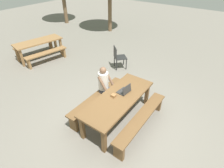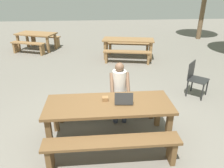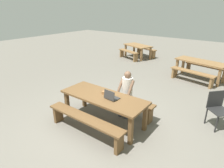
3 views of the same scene
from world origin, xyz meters
The scene contains 14 objects.
ground_plane centered at (0.00, 0.00, 0.00)m, with size 30.00×30.00×0.00m, color slate.
picnic_table_front centered at (0.00, 0.00, 0.64)m, with size 2.20×0.84×0.74m.
bench_near centered at (0.00, -0.67, 0.36)m, with size 2.10×0.30×0.47m.
bench_far centered at (0.00, 0.67, 0.36)m, with size 2.10×0.30×0.47m.
laptop centered at (0.26, -0.02, 0.79)m, with size 0.33×0.28×0.23m.
small_pouch centered at (-0.05, 0.11, 0.77)m, with size 0.10×0.10×0.07m.
person_seated centered at (0.26, 0.63, 0.72)m, with size 0.39×0.40×1.24m.
plastic_chair centered at (2.30, 1.56, 0.47)m, with size 0.62×0.62×0.88m.
picnic_table_mid centered at (-2.68, 6.34, 0.62)m, with size 1.81×1.35×0.73m.
bench_mid_south centered at (-2.91, 5.72, 0.35)m, with size 1.48×0.78×0.48m.
bench_mid_north centered at (-2.46, 6.95, 0.35)m, with size 1.48×0.78×0.48m.
picnic_table_rear centered at (1.08, 4.76, 0.64)m, with size 2.01×1.07×0.76m.
bench_rear_south centered at (0.97, 4.18, 0.34)m, with size 1.74×0.63×0.46m.
bench_rear_north centered at (1.20, 5.35, 0.34)m, with size 1.74×0.63×0.46m.
Camera 2 is at (-0.22, -3.26, 2.60)m, focal length 34.71 mm.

